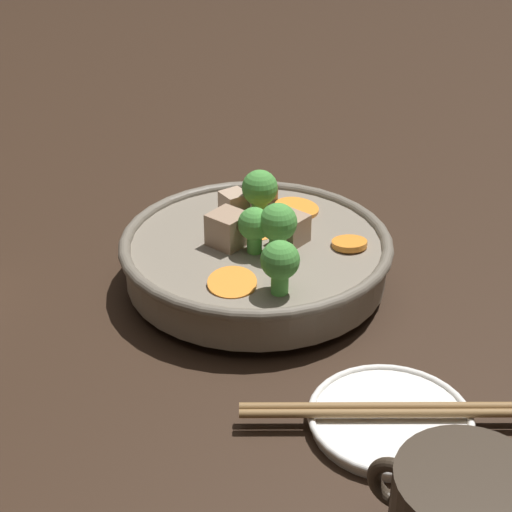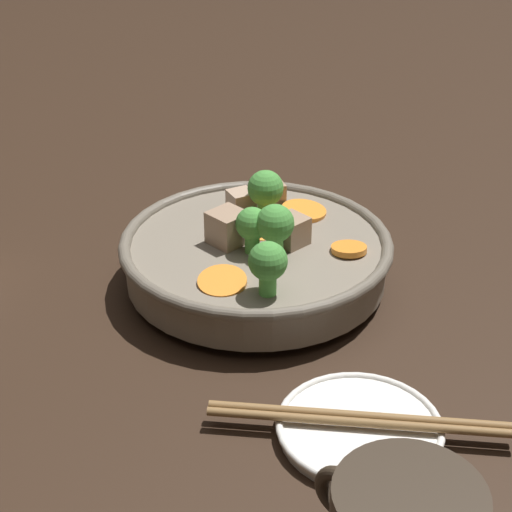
{
  "view_description": "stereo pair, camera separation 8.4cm",
  "coord_description": "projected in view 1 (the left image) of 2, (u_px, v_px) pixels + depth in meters",
  "views": [
    {
      "loc": [
        -0.39,
        0.62,
        0.45
      ],
      "look_at": [
        0.0,
        0.0,
        0.03
      ],
      "focal_mm": 60.0,
      "sensor_mm": 36.0,
      "label": 1
    },
    {
      "loc": [
        -0.45,
        0.57,
        0.45
      ],
      "look_at": [
        0.0,
        0.0,
        0.03
      ],
      "focal_mm": 60.0,
      "sensor_mm": 36.0,
      "label": 2
    }
  ],
  "objects": [
    {
      "name": "chopsticks_pair",
      "position": [
        391.0,
        410.0,
        0.67
      ],
      "size": [
        0.21,
        0.14,
        0.01
      ],
      "color": "olive",
      "rests_on": "side_saucer"
    },
    {
      "name": "side_saucer",
      "position": [
        390.0,
        419.0,
        0.67
      ],
      "size": [
        0.13,
        0.13,
        0.01
      ],
      "color": "white",
      "rests_on": "ground_plane"
    },
    {
      "name": "stirfry_bowl",
      "position": [
        257.0,
        253.0,
        0.84
      ],
      "size": [
        0.27,
        0.27,
        0.1
      ],
      "color": "slate",
      "rests_on": "ground_plane"
    },
    {
      "name": "ground_plane",
      "position": [
        256.0,
        284.0,
        0.86
      ],
      "size": [
        3.0,
        3.0,
        0.0
      ],
      "primitive_type": "plane",
      "color": "black"
    }
  ]
}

